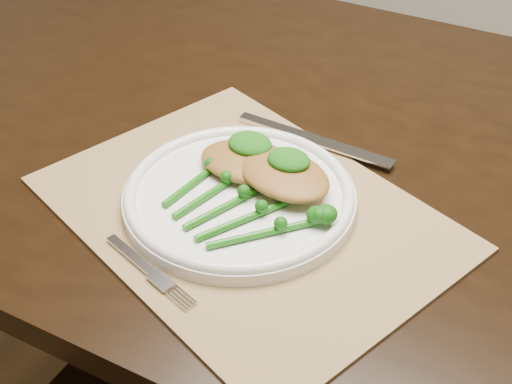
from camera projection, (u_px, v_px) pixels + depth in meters
The scene contains 10 objects.
dining_table at pixel (324, 324), 1.22m from camera, with size 1.61×0.92×0.75m.
placemat at pixel (246, 212), 0.87m from camera, with size 0.48×0.36×0.00m, color olive.
dinner_plate at pixel (239, 196), 0.87m from camera, with size 0.29×0.29×0.03m.
knife at pixel (299, 135), 0.99m from camera, with size 0.23×0.03×0.01m.
fork at pixel (154, 275), 0.78m from camera, with size 0.15×0.06×0.00m.
chicken_fillet_left at pixel (249, 162), 0.90m from camera, with size 0.13×0.09×0.03m, color olive.
chicken_fillet_right at pixel (283, 174), 0.87m from camera, with size 0.13×0.09×0.03m, color olive.
pesto_dollop_left at pixel (250, 144), 0.90m from camera, with size 0.06×0.05×0.02m, color #0E480A.
pesto_dollop_right at pixel (289, 160), 0.87m from camera, with size 0.05×0.05×0.02m, color #0E480A.
broccolini_bundle at pixel (231, 204), 0.85m from camera, with size 0.21×0.22×0.04m.
Camera 1 is at (0.26, -0.73, 1.32)m, focal length 50.00 mm.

